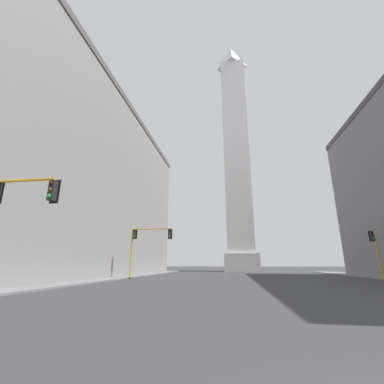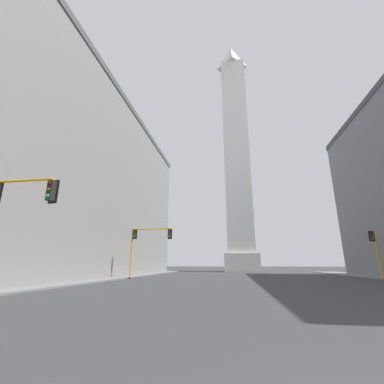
{
  "view_description": "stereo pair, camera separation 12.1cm",
  "coord_description": "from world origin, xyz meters",
  "px_view_note": "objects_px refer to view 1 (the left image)",
  "views": [
    {
      "loc": [
        -2.18,
        -2.61,
        1.78
      ],
      "look_at": [
        -8.94,
        41.54,
        14.34
      ],
      "focal_mm": 24.0,
      "sensor_mm": 36.0,
      "label": 1
    },
    {
      "loc": [
        -2.06,
        -2.59,
        1.78
      ],
      "look_at": [
        -8.94,
        41.54,
        14.34
      ],
      "focal_mm": 24.0,
      "sensor_mm": 36.0,
      "label": 2
    }
  ],
  "objects_px": {
    "obelisk": "(236,150)",
    "traffic_light_mid_left": "(145,240)",
    "traffic_light_near_left": "(9,206)",
    "traffic_light_mid_right": "(375,247)"
  },
  "relations": [
    {
      "from": "traffic_light_mid_right",
      "to": "obelisk",
      "type": "bearing_deg",
      "value": 116.37
    },
    {
      "from": "traffic_light_near_left",
      "to": "traffic_light_mid_left",
      "type": "bearing_deg",
      "value": 88.37
    },
    {
      "from": "traffic_light_mid_left",
      "to": "obelisk",
      "type": "bearing_deg",
      "value": 68.47
    },
    {
      "from": "traffic_light_near_left",
      "to": "traffic_light_mid_left",
      "type": "relative_size",
      "value": 1.0
    },
    {
      "from": "traffic_light_mid_right",
      "to": "traffic_light_mid_left",
      "type": "height_order",
      "value": "traffic_light_mid_left"
    },
    {
      "from": "traffic_light_mid_left",
      "to": "traffic_light_mid_right",
      "type": "bearing_deg",
      "value": 5.67
    },
    {
      "from": "traffic_light_near_left",
      "to": "traffic_light_mid_right",
      "type": "distance_m",
      "value": 37.78
    },
    {
      "from": "obelisk",
      "to": "traffic_light_mid_left",
      "type": "relative_size",
      "value": 10.58
    },
    {
      "from": "traffic_light_near_left",
      "to": "traffic_light_mid_left",
      "type": "distance_m",
      "value": 20.82
    },
    {
      "from": "traffic_light_mid_right",
      "to": "traffic_light_mid_left",
      "type": "xyz_separation_m",
      "value": [
        -28.84,
        -2.87,
        0.98
      ]
    }
  ]
}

